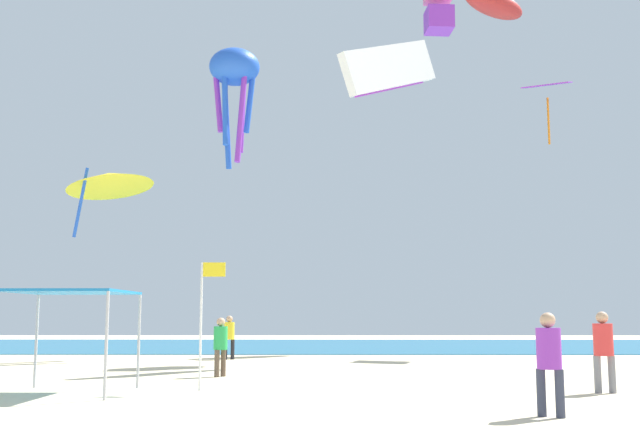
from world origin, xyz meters
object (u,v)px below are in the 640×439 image
banner_flag (204,311)px  kite_box_pink (439,5)px  person_leftmost (221,342)px  kite_parafoil_white (389,68)px  person_central (229,334)px  kite_diamond_purple (547,88)px  kite_delta_yellow (109,180)px  person_near_tent (549,355)px  kite_inflatable_red (494,4)px  canopy_tent (71,296)px  kite_octopus_blue (234,73)px  person_rightmost (603,345)px

banner_flag → kite_box_pink: kite_box_pink is taller
person_leftmost → kite_parafoil_white: size_ratio=0.39×
person_central → kite_diamond_purple: kite_diamond_purple is taller
person_leftmost → kite_delta_yellow: size_ratio=0.32×
kite_box_pink → kite_delta_yellow: 17.75m
banner_flag → kite_box_pink: 23.33m
person_near_tent → kite_inflatable_red: size_ratio=0.36×
kite_box_pink → kite_inflatable_red: (4.75, 8.86, 3.93)m
banner_flag → canopy_tent: bearing=-166.9°
kite_box_pink → kite_delta_yellow: bearing=87.8°
kite_diamond_purple → kite_octopus_blue: bearing=-147.2°
person_near_tent → banner_flag: bearing=-1.5°
person_leftmost → person_rightmost: size_ratio=0.92×
kite_delta_yellow → kite_inflatable_red: (20.24, 9.39, 12.60)m
canopy_tent → banner_flag: size_ratio=0.91×
kite_box_pink → kite_inflatable_red: 10.80m
canopy_tent → person_near_tent: bearing=-21.5°
kite_diamond_purple → person_near_tent: bearing=-83.3°
person_leftmost → person_central: 8.88m
kite_parafoil_white → kite_octopus_blue: bearing=-80.5°
canopy_tent → kite_inflatable_red: kite_inflatable_red is taller
person_rightmost → banner_flag: 9.55m
kite_box_pink → kite_delta_yellow: (-15.49, -0.53, -8.67)m
person_central → kite_parafoil_white: size_ratio=0.41×
kite_box_pink → kite_parafoil_white: bearing=146.1°
banner_flag → kite_parafoil_white: size_ratio=0.69×
person_rightmost → banner_flag: banner_flag is taller
person_central → kite_parafoil_white: 12.82m
person_central → canopy_tent: bearing=50.5°
person_rightmost → banner_flag: bearing=-4.5°
person_rightmost → kite_diamond_purple: size_ratio=0.56×
kite_diamond_purple → kite_delta_yellow: bearing=-149.3°
kite_parafoil_white → kite_inflatable_red: 18.08m
canopy_tent → person_rightmost: 12.61m
kite_delta_yellow → kite_inflatable_red: bearing=-37.4°
kite_box_pink → person_rightmost: bearing=179.7°
banner_flag → kite_box_pink: (8.40, 15.96, 14.79)m
kite_octopus_blue → kite_parafoil_white: size_ratio=1.26×
canopy_tent → kite_diamond_purple: kite_diamond_purple is taller
person_central → kite_parafoil_white: (6.64, -2.00, 10.78)m
person_leftmost → person_rightmost: person_rightmost is taller
banner_flag → kite_inflatable_red: kite_inflatable_red is taller
person_rightmost → kite_parafoil_white: 16.20m
kite_box_pink → kite_parafoil_white: (-2.85, -4.99, -4.86)m
kite_diamond_purple → kite_inflatable_red: (-0.91, 6.92, 7.48)m
person_leftmost → kite_delta_yellow: 14.98m
kite_diamond_purple → person_central: bearing=-137.9°
person_rightmost → kite_diamond_purple: 22.46m
kite_octopus_blue → kite_parafoil_white: (6.93, -4.55, -1.35)m
person_central → kite_octopus_blue: (-0.29, 2.56, 12.12)m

